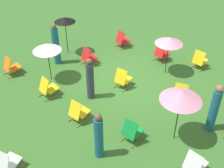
{
  "coord_description": "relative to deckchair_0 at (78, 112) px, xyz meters",
  "views": [
    {
      "loc": [
        -5.39,
        8.2,
        6.86
      ],
      "look_at": [
        0.0,
        1.2,
        0.5
      ],
      "focal_mm": 45.88,
      "sensor_mm": 36.0,
      "label": 1
    }
  ],
  "objects": [
    {
      "name": "ground_plane",
      "position": [
        -0.03,
        -3.05,
        -0.37
      ],
      "size": [
        40.0,
        40.0,
        0.0
      ],
      "primitive_type": "plane",
      "color": "#386B28"
    },
    {
      "name": "deckchair_0",
      "position": [
        0.0,
        0.0,
        0.0
      ],
      "size": [
        0.51,
        0.78,
        0.83
      ],
      "rotation": [
        0.0,
        0.0,
        -0.04
      ],
      "color": "olive",
      "rests_on": "ground"
    },
    {
      "name": "deckchair_1",
      "position": [
        -0.04,
        -2.54,
        0.0
      ],
      "size": [
        0.5,
        0.78,
        0.83
      ],
      "rotation": [
        0.0,
        0.0,
        0.03
      ],
      "color": "olive",
      "rests_on": "ground"
    },
    {
      "name": "deckchair_2",
      "position": [
        0.12,
        2.81,
        0.0
      ],
      "size": [
        0.61,
        0.83,
        0.83
      ],
      "rotation": [
        0.0,
        0.0,
        0.18
      ],
      "color": "olive",
      "rests_on": "ground"
    },
    {
      "name": "deckchair_3",
      "position": [
        2.18,
        -3.0,
        0.0
      ],
      "size": [
        0.63,
        0.84,
        0.83
      ],
      "rotation": [
        0.0,
        0.0,
        -0.22
      ],
      "color": "olive",
      "rests_on": "ground"
    },
    {
      "name": "deckchair_5",
      "position": [
        1.96,
        -5.27,
        0.0
      ],
      "size": [
        0.68,
        0.87,
        0.83
      ],
      "rotation": [
        0.0,
        0.0,
        -0.3
      ],
      "color": "olive",
      "rests_on": "ground"
    },
    {
      "name": "deckchair_6",
      "position": [
        1.86,
        -0.3,
        0.0
      ],
      "size": [
        0.6,
        0.83,
        0.83
      ],
      "rotation": [
        0.0,
        0.0,
        -0.18
      ],
      "color": "olive",
      "rests_on": "ground"
    },
    {
      "name": "deckchair_8",
      "position": [
        -1.87,
        -5.78,
        0.0
      ],
      "size": [
        0.52,
        0.79,
        0.83
      ],
      "rotation": [
        0.0,
        0.0,
        -0.06
      ],
      "color": "olive",
      "rests_on": "ground"
    },
    {
      "name": "deckchair_9",
      "position": [
        -1.97,
        -0.37,
        0.0
      ],
      "size": [
        0.5,
        0.78,
        0.83
      ],
      "rotation": [
        0.0,
        0.0,
        -0.04
      ],
      "color": "olive",
      "rests_on": "ground"
    },
    {
      "name": "deckchair_10",
      "position": [
        -2.31,
        -3.1,
        0.0
      ],
      "size": [
        0.67,
        0.86,
        0.83
      ],
      "rotation": [
        0.0,
        0.0,
        0.28
      ],
      "color": "olive",
      "rests_on": "ground"
    },
    {
      "name": "deckchair_12",
      "position": [
        -0.24,
        -5.3,
        0.0
      ],
      "size": [
        0.63,
        0.84,
        0.83
      ],
      "rotation": [
        0.0,
        0.0,
        -0.22
      ],
      "color": "olive",
      "rests_on": "ground"
    },
    {
      "name": "deckchair_14",
      "position": [
        4.25,
        -0.39,
        0.0
      ],
      "size": [
        0.6,
        0.83,
        0.83
      ],
      "rotation": [
        0.0,
        0.0,
        -0.17
      ],
      "color": "olive",
      "rests_on": "ground"
    },
    {
      "name": "deckchair_15",
      "position": [
        -4.1,
        -0.37,
        0.0
      ],
      "size": [
        0.57,
        0.81,
        0.83
      ],
      "rotation": [
        0.0,
        0.0,
        -0.12
      ],
      "color": "olive",
      "rests_on": "ground"
    },
    {
      "name": "umbrella_0",
      "position": [
        -0.9,
        -4.51,
        1.16
      ],
      "size": [
        1.15,
        1.15,
        1.66
      ],
      "color": "black",
      "rests_on": "ground"
    },
    {
      "name": "umbrella_1",
      "position": [
        3.66,
        -3.16,
        1.33
      ],
      "size": [
        0.97,
        0.97,
        1.82
      ],
      "color": "black",
      "rests_on": "ground"
    },
    {
      "name": "umbrella_2",
      "position": [
        -3.02,
        -1.27,
        1.36
      ],
      "size": [
        1.26,
        1.26,
        1.89
      ],
      "color": "black",
      "rests_on": "ground"
    },
    {
      "name": "umbrella_3",
      "position": [
        2.66,
        -1.15,
        1.13
      ],
      "size": [
        1.14,
        1.14,
        1.65
      ],
      "color": "black",
      "rests_on": "ground"
    },
    {
      "name": "person_0",
      "position": [
        3.37,
        -2.22,
        0.54
      ],
      "size": [
        0.38,
        0.38,
        1.9
      ],
      "rotation": [
        0.0,
        0.0,
        5.02
      ],
      "color": "#195972",
      "rests_on": "ground"
    },
    {
      "name": "person_1",
      "position": [
        -3.76,
        -2.36,
        0.51
      ],
      "size": [
        0.31,
        0.31,
        1.8
      ],
      "rotation": [
        0.0,
        0.0,
        3.23
      ],
      "color": "#195972",
      "rests_on": "ground"
    },
    {
      "name": "person_2",
      "position": [
        0.52,
        -1.23,
        0.45
      ],
      "size": [
        0.4,
        0.4,
        1.7
      ],
      "rotation": [
        0.0,
        0.0,
        4.11
      ],
      "color": "#333847",
      "rests_on": "ground"
    },
    {
      "name": "person_3",
      "position": [
        -1.56,
        0.77,
        0.43
      ],
      "size": [
        0.35,
        0.35,
        1.65
      ],
      "rotation": [
        0.0,
        0.0,
        1.21
      ],
      "color": "#195972",
      "rests_on": "ground"
    }
  ]
}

